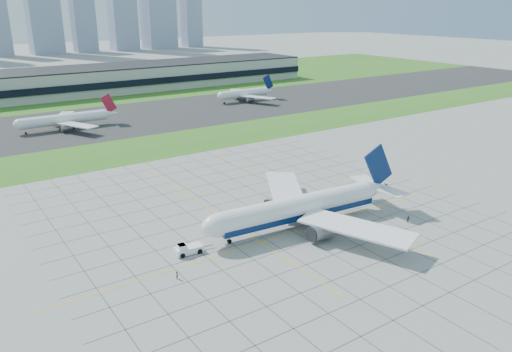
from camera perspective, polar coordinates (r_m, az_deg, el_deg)
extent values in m
plane|color=#9A9A95|center=(124.24, 3.85, -6.10)|extent=(1400.00, 1400.00, 0.00)
cube|color=#30651D|center=(198.49, -12.33, 3.19)|extent=(700.00, 35.00, 0.04)
cube|color=#383838|center=(249.03, -17.20, 5.96)|extent=(700.00, 75.00, 0.04)
cube|color=#30651D|center=(354.13, -22.73, 9.01)|extent=(700.00, 145.00, 0.04)
cube|color=#474744|center=(113.50, -19.33, -9.79)|extent=(0.18, 130.00, 0.02)
cube|color=#474744|center=(115.32, -15.48, -8.89)|extent=(0.18, 130.00, 0.02)
cube|color=#474744|center=(117.65, -11.78, -7.99)|extent=(0.18, 130.00, 0.02)
cube|color=#474744|center=(120.47, -8.26, -7.10)|extent=(0.18, 130.00, 0.02)
cube|color=#474744|center=(123.75, -4.92, -6.23)|extent=(0.18, 130.00, 0.02)
cube|color=#474744|center=(127.44, -1.78, -5.39)|extent=(0.18, 130.00, 0.02)
cube|color=#474744|center=(131.52, 1.17, -4.58)|extent=(0.18, 130.00, 0.02)
cube|color=#474744|center=(135.94, 3.93, -3.81)|extent=(0.18, 130.00, 0.02)
cube|color=#474744|center=(140.68, 6.50, -3.08)|extent=(0.18, 130.00, 0.02)
cube|color=#474744|center=(145.71, 8.90, -2.40)|extent=(0.18, 130.00, 0.02)
cube|color=#474744|center=(150.99, 11.13, -1.76)|extent=(0.18, 130.00, 0.02)
cube|color=#474744|center=(156.51, 13.21, -1.16)|extent=(0.18, 130.00, 0.02)
cube|color=#474744|center=(162.23, 15.14, -0.60)|extent=(0.18, 130.00, 0.02)
cube|color=#474744|center=(99.91, 18.51, -13.88)|extent=(110.00, 0.18, 0.02)
cube|color=#474744|center=(104.00, 14.98, -12.10)|extent=(110.00, 0.18, 0.02)
cube|color=#474744|center=(108.53, 11.78, -10.43)|extent=(110.00, 0.18, 0.02)
cube|color=#474744|center=(113.44, 8.88, -8.87)|extent=(110.00, 0.18, 0.02)
cube|color=#474744|center=(118.69, 6.24, -7.43)|extent=(110.00, 0.18, 0.02)
cube|color=#474744|center=(124.23, 3.85, -6.10)|extent=(110.00, 0.18, 0.02)
cube|color=#474744|center=(130.03, 1.68, -4.87)|extent=(110.00, 0.18, 0.02)
cube|color=#474744|center=(136.05, -0.30, -3.74)|extent=(110.00, 0.18, 0.02)
cube|color=#474744|center=(142.27, -2.10, -2.71)|extent=(110.00, 0.18, 0.02)
cube|color=#474744|center=(148.66, -3.74, -1.76)|extent=(110.00, 0.18, 0.02)
cube|color=#474744|center=(155.19, -5.25, -0.89)|extent=(110.00, 0.18, 0.02)
cube|color=#474744|center=(161.86, -6.63, -0.09)|extent=(110.00, 0.18, 0.02)
cube|color=#474744|center=(168.64, -7.91, 0.64)|extent=(110.00, 0.18, 0.02)
cube|color=#474744|center=(175.53, -9.08, 1.32)|extent=(110.00, 0.18, 0.02)
cube|color=yellow|center=(122.82, 4.43, -6.42)|extent=(120.00, 0.25, 0.03)
cube|color=yellow|center=(134.38, -4.80, -4.11)|extent=(0.25, 100.00, 0.03)
cube|color=yellow|center=(149.00, 4.59, -1.73)|extent=(0.25, 100.00, 0.03)
cube|color=#B7B7B2|center=(339.62, -15.29, 10.72)|extent=(260.00, 42.00, 15.00)
cube|color=black|center=(319.64, -13.96, 10.25)|extent=(260.00, 1.00, 4.00)
cube|color=black|center=(338.66, -15.40, 12.03)|extent=(260.00, 42.00, 0.80)
cube|color=#8895B2|center=(632.63, -19.11, 16.06)|extent=(24.00, 21.60, 62.00)
cube|color=#8895B2|center=(663.88, -11.12, 17.58)|extent=(36.00, 32.40, 80.00)
cube|color=#8895B2|center=(683.49, -7.47, 18.85)|extent=(22.00, 19.80, 105.00)
cylinder|color=white|center=(124.06, 4.91, -3.50)|extent=(43.69, 9.12, 5.66)
cube|color=#071E4E|center=(124.76, 4.88, -4.26)|extent=(43.66, 8.75, 1.51)
ellipsoid|color=white|center=(114.08, -4.17, -5.57)|extent=(9.48, 6.37, 5.66)
cube|color=black|center=(113.10, -5.13, -5.56)|extent=(2.31, 3.17, 0.57)
cone|color=white|center=(138.82, 13.47, -1.36)|extent=(7.95, 5.96, 5.38)
cube|color=#071E4E|center=(137.12, 13.81, 1.15)|extent=(10.29, 1.30, 12.04)
cube|color=white|center=(139.00, 3.32, -1.36)|extent=(20.76, 27.05, 0.92)
cube|color=white|center=(116.82, 11.40, -5.81)|extent=(17.55, 27.69, 0.92)
cylinder|color=slate|center=(132.77, 2.46, -3.22)|extent=(6.40, 4.06, 3.58)
cylinder|color=slate|center=(117.91, 7.59, -6.36)|extent=(6.40, 4.06, 3.58)
cylinder|color=gray|center=(116.74, -3.07, -7.15)|extent=(0.37, 0.37, 2.45)
cylinder|color=black|center=(117.05, -3.07, -7.46)|extent=(1.07, 0.55, 1.04)
cylinder|color=black|center=(130.67, 5.82, -4.56)|extent=(1.31, 1.23, 1.23)
cylinder|color=black|center=(126.25, 7.40, -5.49)|extent=(1.31, 1.23, 1.23)
cube|color=white|center=(113.37, -7.69, -8.31)|extent=(6.36, 3.36, 1.44)
cube|color=white|center=(112.39, -8.49, -8.02)|extent=(2.02, 2.40, 1.13)
cube|color=black|center=(112.30, -8.50, -7.93)|extent=(1.80, 2.18, 0.72)
cube|color=gray|center=(114.99, -5.63, -7.99)|extent=(3.08, 0.43, 0.18)
cylinder|color=black|center=(114.01, -8.90, -8.42)|extent=(1.17, 0.60, 1.13)
cylinder|color=black|center=(111.78, -8.40, -8.98)|extent=(1.17, 0.60, 1.13)
cylinder|color=black|center=(115.31, -6.99, -7.99)|extent=(1.17, 0.60, 1.13)
cylinder|color=black|center=(113.11, -6.45, -8.53)|extent=(1.17, 0.60, 1.13)
imported|color=black|center=(103.93, -9.01, -11.14)|extent=(0.67, 0.74, 1.69)
imported|color=black|center=(133.03, 17.02, -4.75)|extent=(1.00, 0.85, 1.84)
cylinder|color=white|center=(238.18, -21.08, 6.08)|extent=(37.02, 4.80, 4.80)
cube|color=#A5122E|center=(242.53, -16.49, 7.99)|extent=(7.46, 0.40, 9.15)
cube|color=white|center=(249.41, -21.11, 6.42)|extent=(13.89, 20.66, 0.40)
cube|color=white|center=(228.46, -19.76, 5.52)|extent=(13.89, 20.66, 0.40)
cylinder|color=black|center=(241.79, -20.39, 5.36)|extent=(1.00, 1.00, 1.00)
cylinder|color=black|center=(237.62, -20.12, 5.17)|extent=(1.00, 1.00, 1.00)
cylinder|color=white|center=(289.38, -1.36, 9.43)|extent=(30.21, 4.80, 4.80)
cube|color=#071848|center=(297.93, 1.39, 10.68)|extent=(7.46, 0.40, 9.15)
cube|color=white|center=(299.78, -2.18, 9.60)|extent=(13.89, 20.66, 0.40)
cube|color=white|center=(281.64, 0.23, 9.00)|extent=(13.89, 20.66, 0.40)
cylinder|color=black|center=(293.23, -1.17, 8.76)|extent=(1.00, 1.00, 1.00)
cylinder|color=black|center=(289.62, -0.69, 8.64)|extent=(1.00, 1.00, 1.00)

